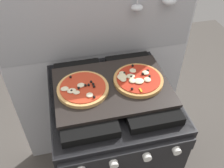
{
  "coord_description": "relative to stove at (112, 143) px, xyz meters",
  "views": [
    {
      "loc": [
        -0.19,
        -0.83,
        1.7
      ],
      "look_at": [
        0.0,
        0.0,
        0.93
      ],
      "focal_mm": 39.47,
      "sensor_mm": 36.0,
      "label": 1
    }
  ],
  "objects": [
    {
      "name": "baking_tray",
      "position": [
        0.0,
        0.0,
        0.46
      ],
      "size": [
        0.54,
        0.38,
        0.02
      ],
      "primitive_type": "cube",
      "color": "black",
      "rests_on": "stove"
    },
    {
      "name": "pizza_left",
      "position": [
        -0.14,
        -0.0,
        0.48
      ],
      "size": [
        0.24,
        0.24,
        0.03
      ],
      "color": "tan",
      "rests_on": "baking_tray"
    },
    {
      "name": "pizza_right",
      "position": [
        0.13,
        0.0,
        0.48
      ],
      "size": [
        0.24,
        0.24,
        0.03
      ],
      "color": "#C18947",
      "rests_on": "baking_tray"
    },
    {
      "name": "stove",
      "position": [
        0.0,
        0.0,
        0.0
      ],
      "size": [
        0.6,
        0.64,
        0.9
      ],
      "color": "black",
      "rests_on": "ground_plane"
    },
    {
      "name": "kitchen_backsplash",
      "position": [
        0.0,
        0.34,
        0.34
      ],
      "size": [
        1.1,
        0.09,
        1.55
      ],
      "color": "silver",
      "rests_on": "ground_plane"
    }
  ]
}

